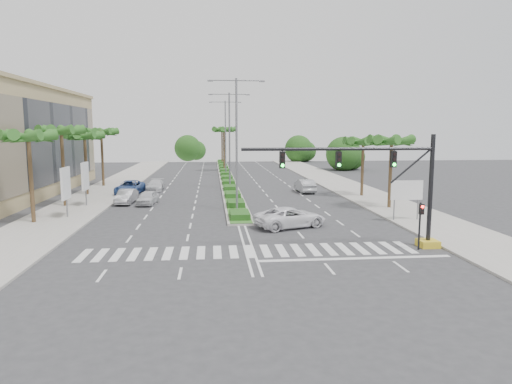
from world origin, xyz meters
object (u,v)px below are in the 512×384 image
(car_right, at_px, (305,186))
(car_parked_a, at_px, (148,198))
(car_parked_b, at_px, (126,197))
(car_parked_c, at_px, (130,187))
(car_crossing, at_px, (290,217))
(car_parked_d, at_px, (156,185))

(car_right, bearing_deg, car_parked_a, 19.73)
(car_parked_b, height_order, car_right, car_right)
(car_right, bearing_deg, car_parked_c, -4.07)
(car_parked_b, bearing_deg, car_crossing, -36.88)
(car_parked_a, height_order, car_right, car_right)
(car_parked_a, bearing_deg, car_right, 29.37)
(car_parked_c, xyz_separation_m, car_parked_d, (2.59, 3.04, -0.12))
(car_crossing, bearing_deg, car_parked_d, 8.85)
(car_parked_d, relative_size, car_right, 0.96)
(car_parked_d, bearing_deg, car_parked_b, -99.40)
(car_crossing, distance_m, car_right, 20.03)
(car_parked_d, bearing_deg, car_parked_a, -86.85)
(car_parked_b, xyz_separation_m, car_parked_c, (-0.84, 6.92, 0.08))
(car_parked_c, height_order, car_parked_d, car_parked_c)
(car_parked_b, relative_size, car_parked_c, 0.76)
(car_parked_a, distance_m, car_parked_b, 2.38)
(car_parked_b, xyz_separation_m, car_parked_d, (1.75, 9.97, -0.05))
(car_parked_b, relative_size, car_crossing, 0.77)
(car_parked_a, xyz_separation_m, car_parked_b, (-2.24, 0.82, 0.02))
(car_parked_b, height_order, car_crossing, car_crossing)
(car_parked_d, bearing_deg, car_right, -10.29)
(car_crossing, bearing_deg, car_right, -35.49)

